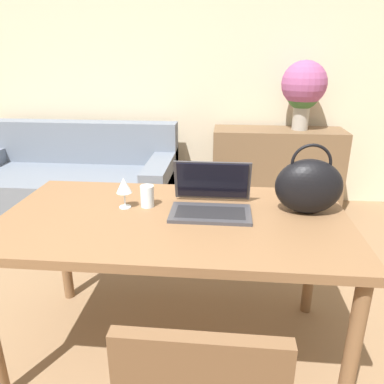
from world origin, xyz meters
The scene contains 9 objects.
wall_back centered at (0.00, 2.99, 1.35)m, with size 10.00×0.06×2.70m.
dining_table centered at (0.03, 0.74, 0.67)m, with size 1.58×0.86×0.75m.
couch centered at (-1.18, 2.41, 0.28)m, with size 1.91×0.93×0.82m.
sideboard centered at (0.74, 2.68, 0.39)m, with size 1.20×0.40×0.79m.
laptop centered at (0.19, 0.83, 0.81)m, with size 0.37×0.29×0.22m.
drinking_glass centered at (-0.12, 0.84, 0.81)m, with size 0.07×0.07×0.10m.
wine_glass centered at (-0.22, 0.82, 0.86)m, with size 0.07×0.07×0.15m.
handbag centered at (0.63, 0.84, 0.89)m, with size 0.30×0.17×0.33m.
flower_vase centered at (0.92, 2.69, 1.16)m, with size 0.40×0.40×0.61m.
Camera 1 is at (0.25, -0.80, 1.46)m, focal length 35.00 mm.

